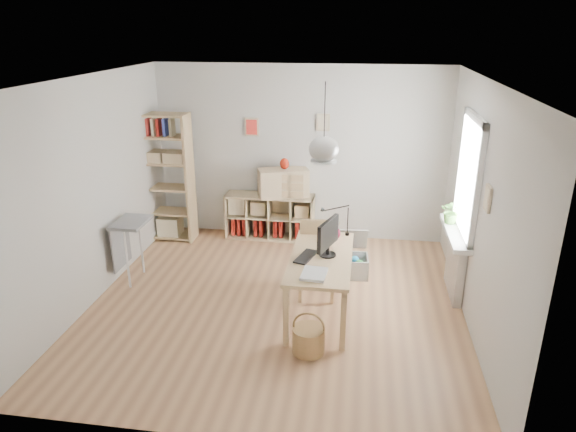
# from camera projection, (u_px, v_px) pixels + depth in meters

# --- Properties ---
(ground) EXTENTS (4.50, 4.50, 0.00)m
(ground) POSITION_uv_depth(u_px,v_px,m) (276.00, 303.00, 6.35)
(ground) COLOR tan
(ground) RESTS_ON ground
(room_shell) EXTENTS (4.50, 4.50, 4.50)m
(room_shell) POSITION_uv_depth(u_px,v_px,m) (324.00, 149.00, 5.43)
(room_shell) COLOR silver
(room_shell) RESTS_ON ground
(window_unit) EXTENTS (0.07, 1.16, 1.46)m
(window_unit) POSITION_uv_depth(u_px,v_px,m) (470.00, 177.00, 6.05)
(window_unit) COLOR white
(window_unit) RESTS_ON ground
(radiator) EXTENTS (0.10, 0.80, 0.80)m
(radiator) POSITION_uv_depth(u_px,v_px,m) (455.00, 264.00, 6.46)
(radiator) COLOR silver
(radiator) RESTS_ON ground
(windowsill) EXTENTS (0.22, 1.20, 0.06)m
(windowsill) POSITION_uv_depth(u_px,v_px,m) (455.00, 233.00, 6.32)
(windowsill) COLOR white
(windowsill) RESTS_ON radiator
(desk) EXTENTS (0.70, 1.50, 0.75)m
(desk) POSITION_uv_depth(u_px,v_px,m) (321.00, 264.00, 5.90)
(desk) COLOR tan
(desk) RESTS_ON ground
(cube_shelf) EXTENTS (1.40, 0.38, 0.72)m
(cube_shelf) POSITION_uv_depth(u_px,v_px,m) (269.00, 219.00, 8.23)
(cube_shelf) COLOR #CCB386
(cube_shelf) RESTS_ON ground
(tall_bookshelf) EXTENTS (0.80, 0.38, 2.00)m
(tall_bookshelf) POSITION_uv_depth(u_px,v_px,m) (165.00, 173.00, 7.91)
(tall_bookshelf) COLOR tan
(tall_bookshelf) RESTS_ON ground
(side_table) EXTENTS (0.40, 0.55, 0.85)m
(side_table) POSITION_uv_depth(u_px,v_px,m) (127.00, 233.00, 6.71)
(side_table) COLOR gray
(side_table) RESTS_ON ground
(chair) EXTENTS (0.49, 0.49, 0.94)m
(chair) POSITION_uv_depth(u_px,v_px,m) (317.00, 254.00, 6.42)
(chair) COLOR gray
(chair) RESTS_ON ground
(wicker_basket) EXTENTS (0.35, 0.34, 0.47)m
(wicker_basket) POSITION_uv_depth(u_px,v_px,m) (309.00, 339.00, 5.37)
(wicker_basket) COLOR #AC834E
(wicker_basket) RESTS_ON ground
(storage_chest) EXTENTS (0.57, 0.64, 0.57)m
(storage_chest) POSITION_uv_depth(u_px,v_px,m) (349.00, 261.00, 7.05)
(storage_chest) COLOR #B5B4B0
(storage_chest) RESTS_ON ground
(monitor) EXTENTS (0.21, 0.48, 0.43)m
(monitor) POSITION_uv_depth(u_px,v_px,m) (328.00, 236.00, 5.81)
(monitor) COLOR black
(monitor) RESTS_ON desk
(keyboard) EXTENTS (0.26, 0.42, 0.02)m
(keyboard) POSITION_uv_depth(u_px,v_px,m) (306.00, 257.00, 5.84)
(keyboard) COLOR black
(keyboard) RESTS_ON desk
(task_lamp) EXTENTS (0.37, 0.14, 0.39)m
(task_lamp) POSITION_uv_depth(u_px,v_px,m) (333.00, 216.00, 6.34)
(task_lamp) COLOR black
(task_lamp) RESTS_ON desk
(yarn_ball) EXTENTS (0.17, 0.17, 0.17)m
(yarn_ball) POSITION_uv_depth(u_px,v_px,m) (334.00, 233.00, 6.29)
(yarn_ball) COLOR #4C0A18
(yarn_ball) RESTS_ON desk
(paper_tray) EXTENTS (0.28, 0.34, 0.03)m
(paper_tray) POSITION_uv_depth(u_px,v_px,m) (314.00, 274.00, 5.42)
(paper_tray) COLOR white
(paper_tray) RESTS_ON desk
(drawer_chest) EXTENTS (0.83, 0.59, 0.43)m
(drawer_chest) POSITION_uv_depth(u_px,v_px,m) (283.00, 183.00, 7.94)
(drawer_chest) COLOR #CCB386
(drawer_chest) RESTS_ON cube_shelf
(red_vase) EXTENTS (0.14, 0.14, 0.17)m
(red_vase) POSITION_uv_depth(u_px,v_px,m) (284.00, 164.00, 7.83)
(red_vase) COLOR maroon
(red_vase) RESTS_ON drawer_chest
(potted_plant) EXTENTS (0.30, 0.27, 0.31)m
(potted_plant) POSITION_uv_depth(u_px,v_px,m) (452.00, 211.00, 6.49)
(potted_plant) COLOR #3A6726
(potted_plant) RESTS_ON windowsill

